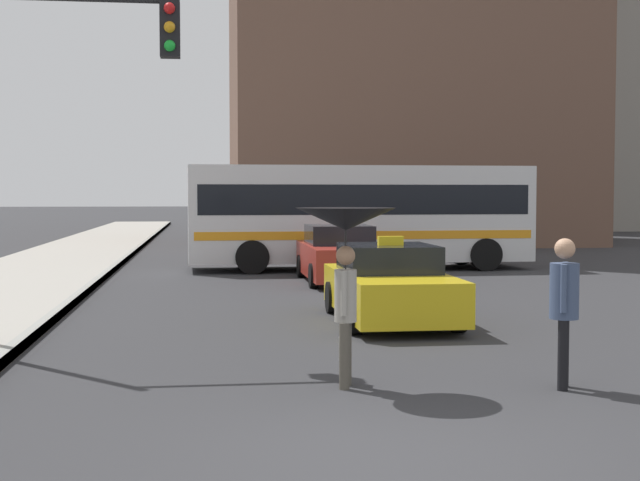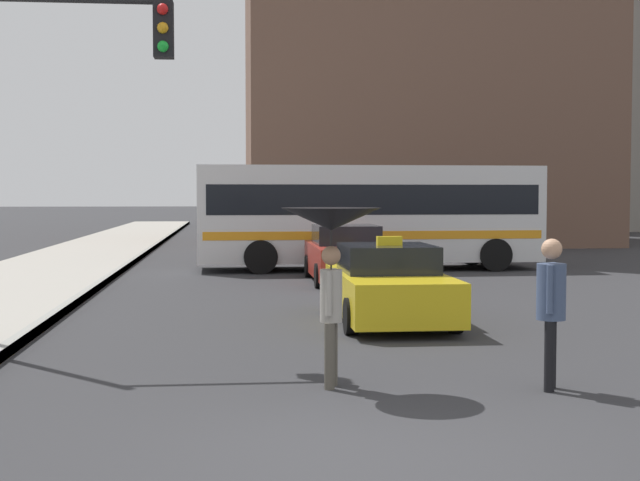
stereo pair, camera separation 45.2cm
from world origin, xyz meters
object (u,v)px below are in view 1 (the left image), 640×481
at_px(city_bus, 359,212).
at_px(traffic_light, 62,94).
at_px(pedestrian_man, 564,299).
at_px(sedan_red, 340,256).
at_px(pedestrian_with_umbrella, 346,237).
at_px(taxi, 390,286).

relative_size(city_bus, traffic_light, 1.92).
bearing_deg(city_bus, traffic_light, -27.37).
bearing_deg(traffic_light, pedestrian_man, -26.83).
height_order(sedan_red, pedestrian_man, pedestrian_man).
height_order(sedan_red, traffic_light, traffic_light).
distance_m(sedan_red, pedestrian_man, 12.74).
xyz_separation_m(sedan_red, pedestrian_with_umbrella, (-1.80, -12.33, 1.10)).
relative_size(taxi, city_bus, 0.41).
bearing_deg(city_bus, pedestrian_man, -2.84).
relative_size(pedestrian_with_umbrella, pedestrian_man, 1.20).
height_order(taxi, sedan_red, taxi).
relative_size(city_bus, pedestrian_man, 5.81).
distance_m(city_bus, pedestrian_with_umbrella, 16.37).
distance_m(taxi, pedestrian_man, 5.66).
distance_m(sedan_red, pedestrian_with_umbrella, 12.51).
relative_size(taxi, sedan_red, 0.94).
bearing_deg(sedan_red, pedestrian_with_umbrella, 81.69).
bearing_deg(city_bus, pedestrian_with_umbrella, -11.69).
bearing_deg(traffic_light, sedan_red, 60.70).
bearing_deg(taxi, traffic_light, 25.42).
bearing_deg(sedan_red, pedestrian_man, 93.17).
distance_m(city_bus, pedestrian_man, 16.51).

